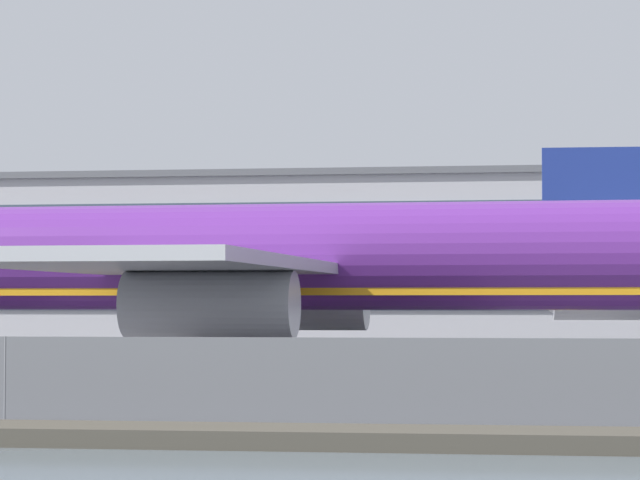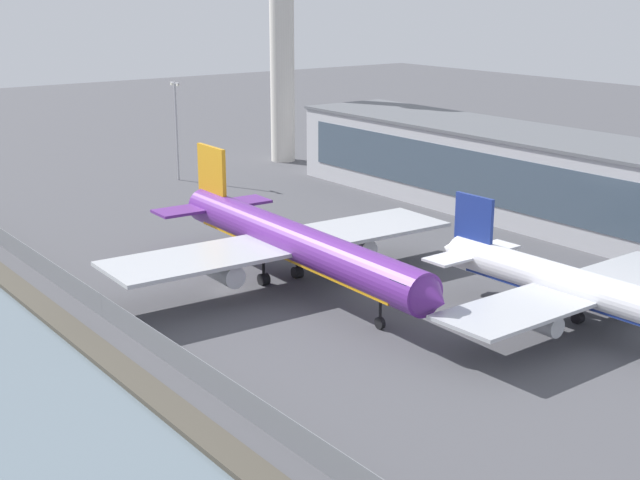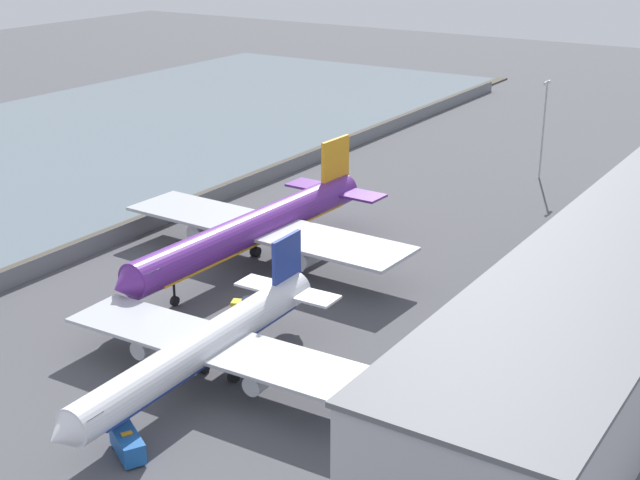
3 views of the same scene
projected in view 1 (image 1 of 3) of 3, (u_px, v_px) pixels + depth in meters
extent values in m
plane|color=#4C4C51|center=(143.00, 396.00, 61.23)|extent=(500.00, 500.00, 0.00)
cube|color=slate|center=(5.00, 382.00, 45.47)|extent=(280.00, 0.08, 2.75)
cylinder|color=slate|center=(5.00, 382.00, 45.47)|extent=(0.10, 0.10, 2.75)
cylinder|color=#602889|center=(283.00, 257.00, 68.09)|extent=(48.06, 6.25, 4.79)
cube|color=orange|center=(283.00, 286.00, 68.04)|extent=(40.84, 5.07, 0.86)
cube|color=#B7BABF|center=(282.00, 275.00, 79.80)|extent=(11.24, 23.32, 0.48)
cube|color=#B7BABF|center=(161.00, 263.00, 57.16)|extent=(11.24, 23.32, 0.48)
cylinder|color=#B7BABF|center=(302.00, 305.00, 77.68)|extent=(6.79, 2.84, 2.63)
cylinder|color=#B7BABF|center=(210.00, 305.00, 58.66)|extent=(6.79, 2.84, 2.63)
cylinder|color=black|center=(224.00, 340.00, 70.99)|extent=(0.38, 0.38, 2.80)
cylinder|color=black|center=(224.00, 369.00, 70.93)|extent=(1.57, 1.12, 1.54)
cylinder|color=black|center=(197.00, 342.00, 66.04)|extent=(0.38, 0.38, 2.80)
cylinder|color=black|center=(196.00, 374.00, 65.98)|extent=(1.57, 1.12, 1.54)
cone|color=white|center=(533.00, 283.00, 82.02)|extent=(2.68, 3.65, 3.58)
cube|color=navy|center=(595.00, 210.00, 81.80)|extent=(5.69, 0.64, 6.75)
cube|color=white|center=(592.00, 279.00, 84.95)|extent=(3.98, 6.77, 0.32)
cube|color=white|center=(600.00, 276.00, 78.33)|extent=(3.98, 6.77, 0.32)
cube|color=yellow|center=(574.00, 365.00, 73.96)|extent=(2.71, 3.57, 1.11)
cube|color=#283847|center=(571.00, 348.00, 74.38)|extent=(1.61, 1.53, 0.50)
cylinder|color=black|center=(553.00, 373.00, 74.74)|extent=(0.47, 0.73, 0.70)
cylinder|color=black|center=(579.00, 372.00, 75.08)|extent=(0.47, 0.73, 0.70)
cylinder|color=black|center=(570.00, 374.00, 72.82)|extent=(0.47, 0.73, 0.70)
cylinder|color=black|center=(596.00, 374.00, 73.16)|extent=(0.47, 0.73, 0.70)
cube|color=#B2B2B7|center=(330.00, 268.00, 119.26)|extent=(101.52, 18.46, 13.17)
cube|color=#3D4C5B|center=(312.00, 256.00, 110.09)|extent=(93.40, 0.16, 7.90)
cube|color=#5B5E63|center=(330.00, 182.00, 119.56)|extent=(102.12, 19.06, 0.50)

